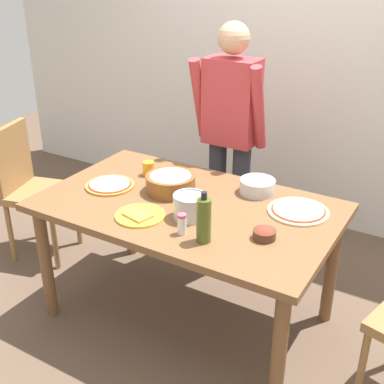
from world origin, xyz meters
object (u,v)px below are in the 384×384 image
Objects in this scene: pizza_raw_on_board at (298,211)px; salt_shaker at (182,224)px; person_cook at (230,130)px; mixing_bowl_steel at (257,186)px; dining_table at (187,218)px; olive_oil_bottle at (204,220)px; steel_pot at (190,206)px; cup_orange at (149,168)px; chair_wooden_left at (30,184)px; small_sauce_bowl at (264,233)px; popcorn_bowl at (171,181)px; plate_with_slice at (140,215)px; pizza_cooked_on_tray at (110,185)px.

pizza_raw_on_board is 0.64m from salt_shaker.
person_cook is 8.10× the size of mixing_bowl_steel.
dining_table is 6.25× the size of olive_oil_bottle.
person_cook reaches higher than steel_pot.
cup_orange is at bearing 152.32° from dining_table.
chair_wooden_left reaches higher than small_sauce_bowl.
chair_wooden_left is at bearing -179.35° from popcorn_bowl.
mixing_bowl_steel is at bearing 78.35° from salt_shaker.
cup_orange reaches higher than pizza_raw_on_board.
mixing_bowl_steel reaches higher than small_sauce_bowl.
pizza_raw_on_board is (1.87, 0.14, 0.23)m from chair_wooden_left.
steel_pot is at bearing -34.30° from cup_orange.
small_sauce_bowl is (0.50, -0.12, 0.12)m from dining_table.
dining_table is 8.00× the size of mixing_bowl_steel.
mixing_bowl_steel is (0.40, 0.57, 0.03)m from plate_with_slice.
plate_with_slice is (-0.69, -0.46, -0.00)m from pizza_raw_on_board.
mixing_bowl_steel is at bearing 117.91° from small_sauce_bowl.
small_sauce_bowl is at bearing -62.09° from mixing_bowl_steel.
olive_oil_bottle reaches higher than cup_orange.
small_sauce_bowl is at bearing -4.86° from pizza_cooked_on_tray.
olive_oil_bottle is at bearing -2.85° from salt_shaker.
dining_table is 0.53m from small_sauce_bowl.
mixing_bowl_steel is 0.78× the size of olive_oil_bottle.
plate_with_slice reaches higher than dining_table.
salt_shaker reaches higher than small_sauce_bowl.
popcorn_bowl reaches higher than dining_table.
olive_oil_bottle reaches higher than popcorn_bowl.
pizza_raw_on_board reaches higher than dining_table.
small_sauce_bowl reaches higher than plate_with_slice.
pizza_raw_on_board is 0.34m from small_sauce_bowl.
small_sauce_bowl is (1.01, -0.09, 0.02)m from pizza_cooked_on_tray.
dining_table is 0.60m from pizza_raw_on_board.
person_cook is 0.68m from popcorn_bowl.
mixing_bowl_steel is 1.89× the size of salt_shaker.
pizza_cooked_on_tray is at bearing -111.41° from cup_orange.
person_cook is 1.71× the size of chair_wooden_left.
plate_with_slice is at bearing -90.43° from person_cook.
dining_table is at bearing 125.89° from steel_pot.
salt_shaker is at bearing -101.65° from mixing_bowl_steel.
mixing_bowl_steel is at bearing 28.65° from popcorn_bowl.
popcorn_bowl is at bearing 152.20° from dining_table.
steel_pot is at bearing -76.11° from person_cook.
person_cook reaches higher than salt_shaker.
salt_shaker is at bearing -129.36° from pizza_raw_on_board.
pizza_cooked_on_tray is 1.01m from small_sauce_bowl.
small_sauce_bowl is (0.67, -0.21, -0.03)m from popcorn_bowl.
plate_with_slice is 0.70m from mixing_bowl_steel.
olive_oil_bottle is at bearing -43.33° from steel_pot.
cup_orange reaches higher than plate_with_slice.
pizza_raw_on_board is 1.13× the size of pizza_cooked_on_tray.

